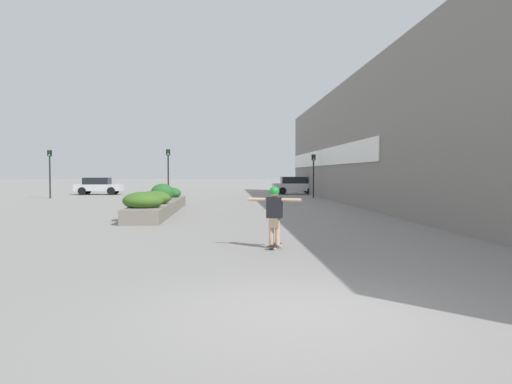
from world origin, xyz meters
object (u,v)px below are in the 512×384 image
at_px(car_leftmost, 391,185).
at_px(traffic_light_far_left, 50,166).
at_px(skateboarder, 274,209).
at_px(car_center_left, 295,185).
at_px(car_center_right, 98,186).
at_px(traffic_light_left, 168,165).
at_px(traffic_light_right, 314,168).
at_px(skateboard, 274,246).

xyz_separation_m(car_leftmost, traffic_light_far_left, (-27.50, -5.54, 1.60)).
distance_m(skateboarder, car_leftmost, 33.57).
distance_m(car_leftmost, traffic_light_far_left, 28.10).
height_order(car_center_left, car_center_right, car_center_left).
xyz_separation_m(car_leftmost, car_center_left, (-8.43, 0.74, -0.02)).
bearing_deg(car_center_left, traffic_light_left, -57.44).
xyz_separation_m(skateboarder, traffic_light_far_left, (-14.24, 25.30, 1.45)).
relative_size(skateboarder, car_leftmost, 0.33).
xyz_separation_m(car_leftmost, car_center_right, (-25.61, 0.88, -0.05)).
bearing_deg(car_center_right, traffic_light_right, 68.73).
bearing_deg(car_center_left, traffic_light_right, 4.15).
bearing_deg(traffic_light_right, traffic_light_far_left, 178.66).
relative_size(car_leftmost, traffic_light_far_left, 1.24).
relative_size(skateboard, traffic_light_right, 0.22).
relative_size(skateboard, skateboarder, 0.48).
relative_size(skateboarder, traffic_light_right, 0.44).
xyz_separation_m(skateboarder, car_center_right, (-12.35, 31.73, -0.20)).
bearing_deg(traffic_light_right, car_leftmost, 37.09).
relative_size(skateboard, car_center_left, 0.18).
xyz_separation_m(car_center_right, traffic_light_left, (6.82, -6.76, 1.69)).
bearing_deg(skateboarder, traffic_light_far_left, 141.01).
bearing_deg(traffic_light_far_left, car_leftmost, 11.39).
bearing_deg(traffic_light_left, car_leftmost, 17.36).
relative_size(car_center_right, traffic_light_left, 1.08).
distance_m(skateboarder, traffic_light_right, 25.44).
height_order(skateboard, car_leftmost, car_leftmost).
xyz_separation_m(car_center_left, traffic_light_left, (-10.36, -6.62, 1.67)).
bearing_deg(skateboard, skateboarder, -158.37).
relative_size(skateboarder, traffic_light_far_left, 0.41).
height_order(skateboarder, traffic_light_far_left, traffic_light_far_left).
bearing_deg(skateboard, car_center_left, 102.93).
distance_m(car_leftmost, traffic_light_left, 19.75).
height_order(skateboard, car_center_right, car_center_right).
xyz_separation_m(skateboard, skateboarder, (-0.00, 0.00, 0.91)).
relative_size(car_center_left, car_center_right, 1.01).
bearing_deg(skateboarder, car_center_left, 102.93).
bearing_deg(skateboarder, skateboard, 21.63).
distance_m(car_center_right, traffic_light_right, 19.03).
height_order(car_leftmost, traffic_light_right, traffic_light_right).
relative_size(car_leftmost, car_center_left, 1.11).
bearing_deg(car_center_right, skateboard, 21.28).
distance_m(car_leftmost, car_center_left, 8.46).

